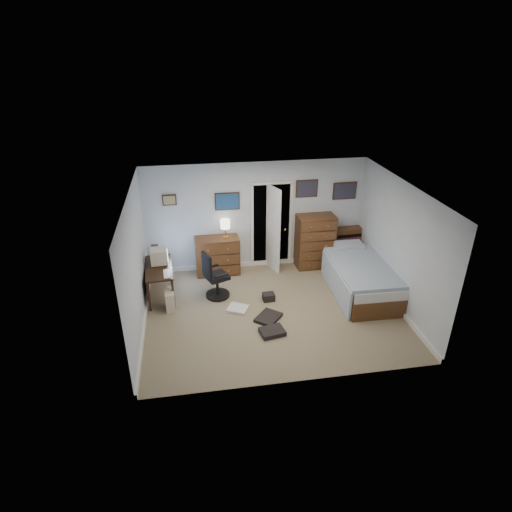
{
  "coord_description": "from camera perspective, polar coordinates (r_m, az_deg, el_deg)",
  "views": [
    {
      "loc": [
        -1.47,
        -6.97,
        4.81
      ],
      "look_at": [
        -0.28,
        0.3,
        1.1
      ],
      "focal_mm": 30.0,
      "sensor_mm": 36.0,
      "label": 1
    }
  ],
  "objects": [
    {
      "name": "floor",
      "position": [
        8.6,
        2.2,
        -7.38
      ],
      "size": [
        5.0,
        4.0,
        0.02
      ],
      "primitive_type": "cube",
      "color": "#84745B",
      "rests_on": "ground"
    },
    {
      "name": "computer_desk",
      "position": [
        9.06,
        -13.28,
        -2.34
      ],
      "size": [
        0.62,
        1.2,
        0.67
      ],
      "rotation": [
        0.0,
        0.0,
        0.07
      ],
      "color": "#311E10",
      "rests_on": "floor"
    },
    {
      "name": "crt_monitor",
      "position": [
        9.04,
        -12.8,
        -0.04
      ],
      "size": [
        0.37,
        0.35,
        0.32
      ],
      "rotation": [
        0.0,
        0.0,
        0.07
      ],
      "color": "beige",
      "rests_on": "computer_desk"
    },
    {
      "name": "keyboard",
      "position": [
        8.66,
        -11.79,
        -2.35
      ],
      "size": [
        0.16,
        0.37,
        0.02
      ],
      "primitive_type": "cube",
      "rotation": [
        0.0,
        0.0,
        0.07
      ],
      "color": "beige",
      "rests_on": "computer_desk"
    },
    {
      "name": "pc_tower",
      "position": [
        8.72,
        -11.38,
        -5.75
      ],
      "size": [
        0.21,
        0.39,
        0.4
      ],
      "rotation": [
        0.0,
        0.0,
        0.07
      ],
      "color": "beige",
      "rests_on": "floor"
    },
    {
      "name": "office_chair",
      "position": [
        8.87,
        -5.55,
        -3.23
      ],
      "size": [
        0.65,
        0.65,
        1.03
      ],
      "rotation": [
        0.0,
        0.0,
        0.37
      ],
      "color": "black",
      "rests_on": "floor"
    },
    {
      "name": "media_stack",
      "position": [
        10.05,
        -13.15,
        -0.32
      ],
      "size": [
        0.15,
        0.15,
        0.72
      ],
      "primitive_type": "cube",
      "rotation": [
        0.0,
        0.0,
        0.01
      ],
      "color": "maroon",
      "rests_on": "floor"
    },
    {
      "name": "low_dresser",
      "position": [
        9.79,
        -5.16,
        0.08
      ],
      "size": [
        1.0,
        0.52,
        0.87
      ],
      "primitive_type": "cube",
      "rotation": [
        0.0,
        0.0,
        0.03
      ],
      "color": "brown",
      "rests_on": "floor"
    },
    {
      "name": "table_lamp",
      "position": [
        9.5,
        -4.13,
        4.21
      ],
      "size": [
        0.23,
        0.23,
        0.43
      ],
      "rotation": [
        0.0,
        0.0,
        0.03
      ],
      "color": "gold",
      "rests_on": "low_dresser"
    },
    {
      "name": "doorway",
      "position": [
        10.16,
        1.71,
        4.7
      ],
      "size": [
        0.96,
        1.12,
        2.05
      ],
      "color": "black",
      "rests_on": "floor"
    },
    {
      "name": "tall_dresser",
      "position": [
        10.07,
        7.86,
        1.96
      ],
      "size": [
        0.88,
        0.54,
        1.27
      ],
      "primitive_type": "cube",
      "rotation": [
        0.0,
        0.0,
        0.04
      ],
      "color": "brown",
      "rests_on": "floor"
    },
    {
      "name": "headboard_bookcase",
      "position": [
        10.51,
        12.1,
        1.64
      ],
      "size": [
        0.97,
        0.29,
        0.87
      ],
      "rotation": [
        0.0,
        0.0,
        0.05
      ],
      "color": "brown",
      "rests_on": "floor"
    },
    {
      "name": "bed",
      "position": [
        9.34,
        13.7,
        -2.68
      ],
      "size": [
        1.24,
        2.25,
        0.73
      ],
      "rotation": [
        0.0,
        0.0,
        -0.02
      ],
      "color": "brown",
      "rests_on": "floor"
    },
    {
      "name": "wall_posters",
      "position": [
        9.68,
        3.41,
        8.22
      ],
      "size": [
        4.38,
        0.04,
        0.6
      ],
      "color": "#331E11",
      "rests_on": "floor"
    },
    {
      "name": "floor_clutter",
      "position": [
        8.36,
        1.08,
        -8.02
      ],
      "size": [
        1.1,
        1.44,
        0.15
      ],
      "rotation": [
        0.0,
        0.0,
        0.35
      ],
      "color": "black",
      "rests_on": "floor"
    }
  ]
}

